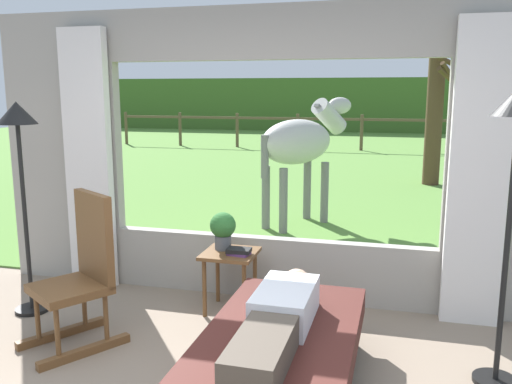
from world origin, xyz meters
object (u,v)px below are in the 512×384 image
(side_table, at_px, (230,263))
(pasture_tree, at_px, (436,116))
(book_stack, at_px, (239,251))
(horse, at_px, (301,142))
(floor_lamp_left, at_px, (19,144))
(potted_plant, at_px, (223,228))
(rocking_chair, at_px, (82,272))
(reclining_person, at_px, (278,318))
(recliner_sofa, at_px, (280,362))

(side_table, bearing_deg, pasture_tree, 73.68)
(side_table, distance_m, pasture_tree, 7.23)
(book_stack, bearing_deg, horse, 90.84)
(book_stack, xyz_separation_m, floor_lamp_left, (-1.73, -0.38, 0.87))
(side_table, bearing_deg, potted_plant, 143.13)
(potted_plant, height_order, pasture_tree, pasture_tree)
(rocking_chair, xyz_separation_m, floor_lamp_left, (-0.76, 0.39, 0.88))
(reclining_person, relative_size, pasture_tree, 0.54)
(side_table, xyz_separation_m, pasture_tree, (2.01, 6.88, 0.93))
(book_stack, relative_size, floor_lamp_left, 0.11)
(rocking_chair, xyz_separation_m, horse, (0.92, 3.88, 0.61))
(floor_lamp_left, bearing_deg, rocking_chair, -27.17)
(recliner_sofa, xyz_separation_m, potted_plant, (-0.76, 1.22, 0.48))
(potted_plant, distance_m, pasture_tree, 7.16)
(horse, bearing_deg, potted_plant, -61.04)
(reclining_person, distance_m, potted_plant, 1.49)
(reclining_person, height_order, side_table, reclining_person)
(rocking_chair, distance_m, book_stack, 1.23)
(recliner_sofa, height_order, potted_plant, potted_plant)
(potted_plant, bearing_deg, pasture_tree, 72.92)
(recliner_sofa, xyz_separation_m, horse, (-0.63, 4.21, 0.94))
(potted_plant, xyz_separation_m, pasture_tree, (2.09, 6.82, 0.66))
(recliner_sofa, relative_size, side_table, 3.29)
(rocking_chair, xyz_separation_m, book_stack, (0.97, 0.77, 0.00))
(potted_plant, bearing_deg, recliner_sofa, -58.08)
(reclining_person, relative_size, potted_plant, 4.47)
(recliner_sofa, distance_m, potted_plant, 1.52)
(recliner_sofa, height_order, horse, horse)
(recliner_sofa, height_order, floor_lamp_left, floor_lamp_left)
(horse, relative_size, pasture_tree, 0.66)
(recliner_sofa, relative_size, rocking_chair, 1.53)
(rocking_chair, bearing_deg, recliner_sofa, 20.87)
(reclining_person, distance_m, floor_lamp_left, 2.60)
(recliner_sofa, xyz_separation_m, rocking_chair, (-1.55, 0.33, 0.33))
(side_table, relative_size, floor_lamp_left, 0.30)
(potted_plant, bearing_deg, floor_lamp_left, -162.31)
(side_table, bearing_deg, recliner_sofa, -59.62)
(rocking_chair, distance_m, floor_lamp_left, 1.22)
(rocking_chair, distance_m, horse, 4.04)
(rocking_chair, height_order, side_table, rocking_chair)
(book_stack, height_order, floor_lamp_left, floor_lamp_left)
(reclining_person, relative_size, side_table, 2.75)
(book_stack, distance_m, pasture_tree, 7.24)
(floor_lamp_left, bearing_deg, book_stack, 12.35)
(recliner_sofa, distance_m, floor_lamp_left, 2.70)
(book_stack, bearing_deg, recliner_sofa, -62.05)
(recliner_sofa, bearing_deg, potted_plant, 122.45)
(side_table, relative_size, potted_plant, 1.63)
(recliner_sofa, bearing_deg, reclining_person, -89.47)
(reclining_person, height_order, rocking_chair, rocking_chair)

